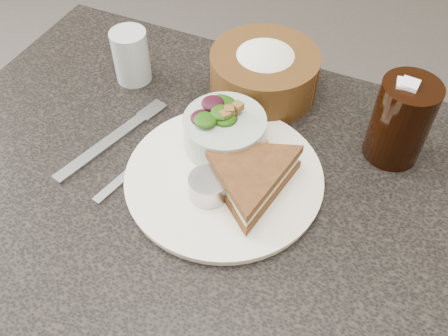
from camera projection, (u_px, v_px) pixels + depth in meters
dining_table at (216, 294)px, 1.07m from camera, size 1.00×0.70×0.75m
dinner_plate at (224, 178)px, 0.79m from camera, size 0.31×0.31×0.01m
sandwich at (249, 176)px, 0.75m from camera, size 0.26×0.26×0.05m
salad_bowl at (225, 127)px, 0.79m from camera, size 0.15×0.15×0.08m
dressing_ramekin at (208, 187)px, 0.74m from camera, size 0.07×0.07×0.04m
orange_wedge at (250, 141)px, 0.81m from camera, size 0.09×0.09×0.03m
fork at (107, 143)px, 0.84m from camera, size 0.08×0.21×0.01m
knife at (146, 158)px, 0.82m from camera, size 0.07×0.23×0.00m
bread_basket at (265, 67)px, 0.89m from camera, size 0.23×0.23×0.11m
cola_glass at (402, 118)px, 0.77m from camera, size 0.10×0.10×0.15m
water_glass at (131, 56)px, 0.92m from camera, size 0.07×0.07×0.10m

